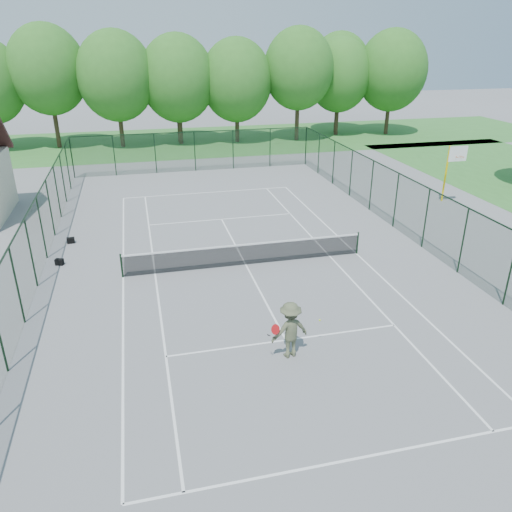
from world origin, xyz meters
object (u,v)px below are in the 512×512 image
(basketball_goal, at_px, (452,163))
(sports_bag_a, at_px, (59,262))
(tennis_player, at_px, (290,330))
(tennis_net, at_px, (246,253))

(basketball_goal, distance_m, sports_bag_a, 23.10)
(tennis_player, bearing_deg, tennis_net, 88.84)
(sports_bag_a, height_order, tennis_player, tennis_player)
(basketball_goal, height_order, tennis_player, basketball_goal)
(tennis_player, bearing_deg, basketball_goal, 42.72)
(basketball_goal, bearing_deg, sports_bag_a, -169.85)
(tennis_net, bearing_deg, basketball_goal, 22.98)
(basketball_goal, height_order, sports_bag_a, basketball_goal)
(tennis_net, relative_size, sports_bag_a, 30.51)
(tennis_net, xyz_separation_m, basketball_goal, (14.29, 6.06, 1.99))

